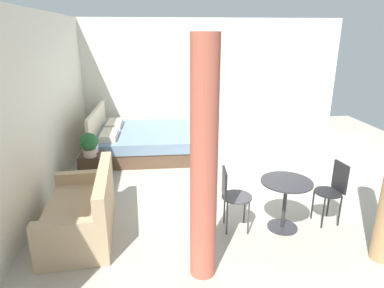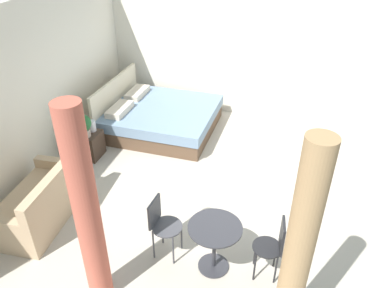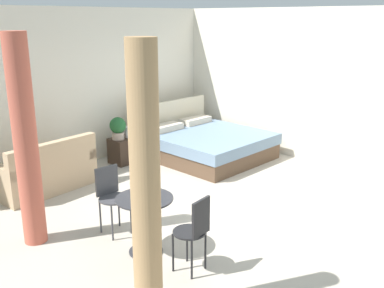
{
  "view_description": "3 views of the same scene",
  "coord_description": "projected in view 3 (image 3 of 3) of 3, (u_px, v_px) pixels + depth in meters",
  "views": [
    {
      "loc": [
        -5.62,
        1.46,
        2.56
      ],
      "look_at": [
        0.36,
        0.78,
        0.55
      ],
      "focal_mm": 31.35,
      "sensor_mm": 36.0,
      "label": 1
    },
    {
      "loc": [
        -5.08,
        -0.89,
        3.97
      ],
      "look_at": [
        0.05,
        0.59,
        0.66
      ],
      "focal_mm": 35.22,
      "sensor_mm": 36.0,
      "label": 2
    },
    {
      "loc": [
        -4.81,
        -3.83,
        2.71
      ],
      "look_at": [
        0.07,
        0.74,
        0.76
      ],
      "focal_mm": 40.96,
      "sensor_mm": 36.0,
      "label": 3
    }
  ],
  "objects": [
    {
      "name": "cafe_chair_near_window",
      "position": [
        111.0,
        193.0,
        5.62
      ],
      "size": [
        0.44,
        0.44,
        0.87
      ],
      "color": "#3F3F44",
      "rests_on": "ground"
    },
    {
      "name": "wall_right",
      "position": [
        320.0,
        87.0,
        8.2
      ],
      "size": [
        0.12,
        6.47,
        2.89
      ],
      "primitive_type": "cube",
      "color": "silver",
      "rests_on": "ground"
    },
    {
      "name": "balcony_table",
      "position": [
        145.0,
        214.0,
        5.12
      ],
      "size": [
        0.68,
        0.68,
        0.7
      ],
      "color": "#2D2D33",
      "rests_on": "ground"
    },
    {
      "name": "vase",
      "position": [
        129.0,
        132.0,
        8.35
      ],
      "size": [
        0.14,
        0.14,
        0.21
      ],
      "color": "silver",
      "rests_on": "nightstand"
    },
    {
      "name": "wall_back",
      "position": [
        94.0,
        86.0,
        8.37
      ],
      "size": [
        8.58,
        0.12,
        2.89
      ],
      "primitive_type": "cube",
      "color": "silver",
      "rests_on": "ground"
    },
    {
      "name": "nightstand",
      "position": [
        123.0,
        150.0,
        8.4
      ],
      "size": [
        0.46,
        0.42,
        0.49
      ],
      "color": "#38281E",
      "rests_on": "ground"
    },
    {
      "name": "ground_plane",
      "position": [
        224.0,
        203.0,
        6.65
      ],
      "size": [
        8.58,
        9.47,
        0.02
      ],
      "primitive_type": "cube",
      "color": "#B2A899"
    },
    {
      "name": "curtain_left",
      "position": [
        146.0,
        190.0,
        3.75
      ],
      "size": [
        0.26,
        0.26,
        2.57
      ],
      "color": "tan",
      "rests_on": "ground"
    },
    {
      "name": "curtain_right",
      "position": [
        26.0,
        143.0,
        5.16
      ],
      "size": [
        0.28,
        0.28,
        2.57
      ],
      "color": "#C15B47",
      "rests_on": "ground"
    },
    {
      "name": "couch",
      "position": [
        45.0,
        173.0,
        7.06
      ],
      "size": [
        1.59,
        0.92,
        0.86
      ],
      "color": "tan",
      "rests_on": "ground"
    },
    {
      "name": "bed",
      "position": [
        205.0,
        144.0,
        8.74
      ],
      "size": [
        2.04,
        2.19,
        1.01
      ],
      "color": "brown",
      "rests_on": "ground"
    },
    {
      "name": "potted_plant",
      "position": [
        118.0,
        127.0,
        8.19
      ],
      "size": [
        0.31,
        0.31,
        0.42
      ],
      "color": "tan",
      "rests_on": "nightstand"
    },
    {
      "name": "cafe_chair_near_couch",
      "position": [
        195.0,
        228.0,
        4.69
      ],
      "size": [
        0.41,
        0.41,
        0.89
      ],
      "color": "black",
      "rests_on": "ground"
    }
  ]
}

